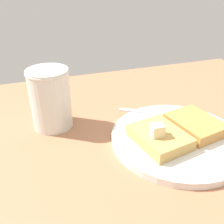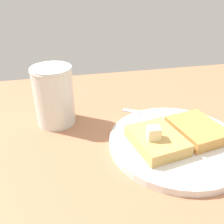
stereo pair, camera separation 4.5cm
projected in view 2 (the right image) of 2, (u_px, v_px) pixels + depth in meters
The scene contains 7 objects.
table_surface at pixel (152, 212), 32.86cm from camera, with size 99.68×99.68×1.84cm, color #AA6D4C.
plate at pixel (176, 142), 43.66cm from camera, with size 23.51×23.51×1.25cm.
toast_slice_left at pixel (157, 140), 41.51cm from camera, with size 7.50×9.53×2.11cm, color tan.
toast_slice_middle at pixel (197, 130), 44.26cm from camera, with size 7.50×9.53×2.11cm, color #C78D44.
butter_pat_primary at pixel (154, 133), 39.68cm from camera, with size 2.06×1.85×2.06cm, color beige.
fork at pixel (166, 116), 50.05cm from camera, with size 14.61×9.17×0.36cm.
syrup_jar at pixel (54, 98), 48.52cm from camera, with size 7.86×7.86×11.60cm.
Camera 2 is at (-9.91, -20.51, 28.58)cm, focal length 40.00 mm.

